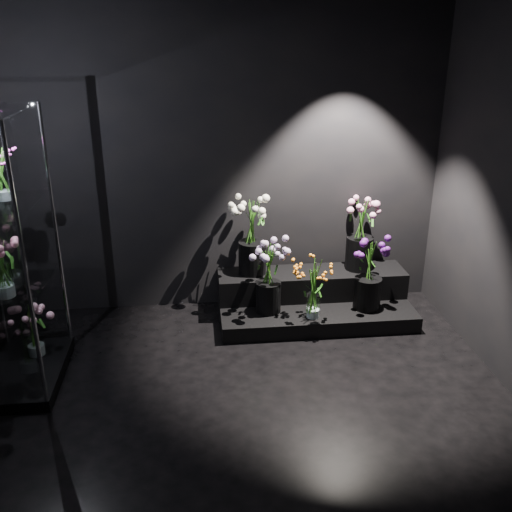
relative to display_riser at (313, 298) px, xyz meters
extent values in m
plane|color=black|center=(-0.77, -1.64, -0.17)|extent=(4.00, 4.00, 0.00)
plane|color=black|center=(-0.77, 0.36, 1.23)|extent=(4.00, 0.00, 4.00)
plane|color=black|center=(-0.77, -3.64, 1.23)|extent=(4.00, 0.00, 4.00)
cube|color=black|center=(0.00, -0.09, -0.09)|extent=(1.80, 0.80, 0.15)
cube|color=black|center=(0.00, 0.11, 0.11)|extent=(1.80, 0.40, 0.25)
cube|color=black|center=(-2.47, -0.83, -0.12)|extent=(0.57, 0.94, 0.09)
cube|color=white|center=(-2.47, -0.83, 0.63)|extent=(0.51, 0.88, 0.01)
cylinder|color=white|center=(-0.08, -0.35, 0.10)|extent=(0.12, 0.12, 0.23)
cylinder|color=black|center=(-0.46, -0.18, 0.13)|extent=(0.23, 0.23, 0.29)
cylinder|color=black|center=(0.46, -0.21, 0.13)|extent=(0.25, 0.25, 0.30)
cylinder|color=black|center=(-0.57, 0.14, 0.39)|extent=(0.26, 0.26, 0.31)
cylinder|color=black|center=(0.46, 0.13, 0.40)|extent=(0.26, 0.26, 0.32)
cylinder|color=white|center=(-2.44, -1.03, 0.77)|extent=(0.14, 0.14, 0.26)
cylinder|color=white|center=(-2.45, -0.69, 1.35)|extent=(0.12, 0.12, 0.20)
cylinder|color=white|center=(-2.42, -0.64, 0.06)|extent=(0.14, 0.14, 0.25)
camera|label=1|loc=(-1.08, -4.83, 2.40)|focal=40.00mm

